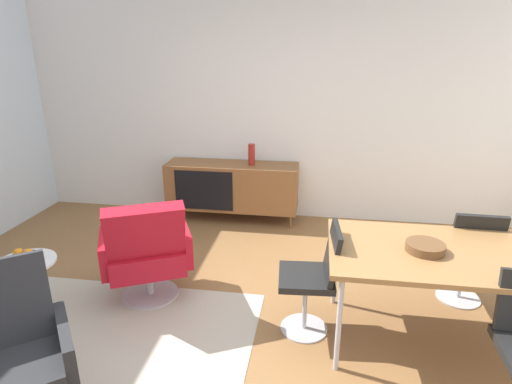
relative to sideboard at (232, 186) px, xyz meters
name	(u,v)px	position (x,y,z in m)	size (l,w,h in m)	color
ground_plane	(247,345)	(0.59, -2.30, -0.44)	(8.32, 8.32, 0.00)	olive
wall_back	(283,105)	(0.59, 0.30, 0.96)	(6.80, 0.12, 2.80)	white
sideboard	(232,186)	(0.00, 0.00, 0.00)	(1.60, 0.45, 0.72)	brown
vase_cobalt	(252,155)	(0.24, 0.00, 0.41)	(0.08, 0.08, 0.25)	maroon
dining_table	(447,257)	(1.93, -2.04, 0.26)	(1.60, 0.90, 0.74)	olive
wooden_bowl_on_table	(425,247)	(1.78, -2.07, 0.33)	(0.26, 0.26, 0.06)	brown
dining_chair_near_window	(315,275)	(1.05, -2.04, 0.03)	(0.45, 0.43, 0.86)	black
dining_chair_back_right	(469,253)	(2.28, -1.48, 0.03)	(0.41, 0.43, 0.86)	black
lounge_chair_red	(146,250)	(-0.34, -1.84, 0.03)	(0.87, 0.85, 0.95)	red
side_table_round	(30,284)	(-1.13, -2.25, -0.12)	(0.44, 0.44, 0.52)	white
fruit_bowl	(24,257)	(-1.13, -2.25, 0.12)	(0.20, 0.20, 0.11)	#262628
area_rug	(98,348)	(-0.48, -2.49, -0.44)	(2.20, 1.70, 0.01)	#B7AD99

